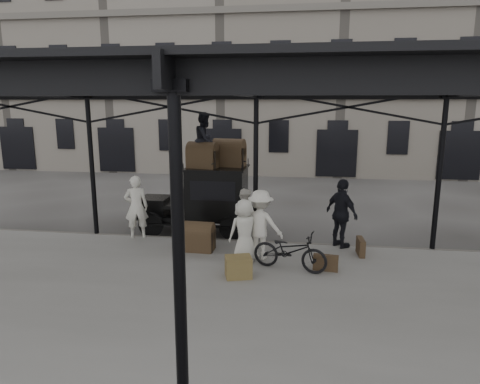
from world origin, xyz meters
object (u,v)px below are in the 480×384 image
object	(u,v)px
steamer_trunk_roof_near	(203,157)
bicycle	(290,251)
porter_left	(136,207)
steamer_trunk_platform	(197,238)
porter_official	(342,214)
taxi	(208,197)

from	to	relation	value
steamer_trunk_roof_near	bicycle	bearing A→B (deg)	-34.66
bicycle	steamer_trunk_roof_near	world-z (taller)	steamer_trunk_roof_near
porter_left	steamer_trunk_platform	xyz separation A→B (m)	(2.06, -0.84, -0.62)
steamer_trunk_roof_near	steamer_trunk_platform	size ratio (longest dim) A/B	0.99
steamer_trunk_roof_near	steamer_trunk_platform	distance (m)	2.75
porter_official	steamer_trunk_roof_near	bearing A→B (deg)	37.37
taxi	porter_left	distance (m)	2.29
bicycle	steamer_trunk_roof_near	bearing A→B (deg)	59.37
steamer_trunk_platform	porter_left	bearing A→B (deg)	160.05
taxi	steamer_trunk_platform	bearing A→B (deg)	-85.76
taxi	steamer_trunk_platform	world-z (taller)	taxi
taxi	steamer_trunk_platform	size ratio (longest dim) A/B	3.94
taxi	steamer_trunk_roof_near	xyz separation A→B (m)	(-0.08, -0.25, 1.31)
porter_left	steamer_trunk_platform	size ratio (longest dim) A/B	2.06
bicycle	steamer_trunk_platform	world-z (taller)	bicycle
bicycle	steamer_trunk_roof_near	distance (m)	4.47
porter_official	steamer_trunk_platform	distance (m)	4.10
taxi	porter_left	xyz separation A→B (m)	(-1.91, -1.26, -0.10)
taxi	steamer_trunk_platform	xyz separation A→B (m)	(0.16, -2.10, -0.71)
porter_official	bicycle	world-z (taller)	porter_official
taxi	porter_official	distance (m)	4.30
taxi	steamer_trunk_roof_near	distance (m)	1.34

